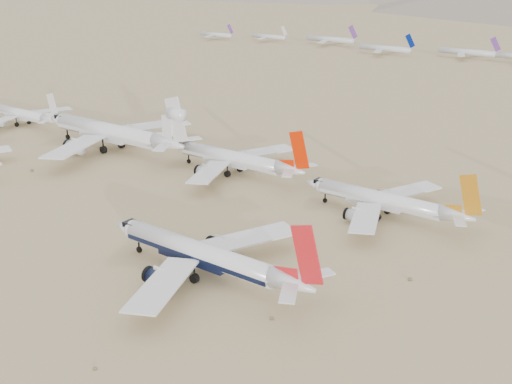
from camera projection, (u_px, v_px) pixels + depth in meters
ground at (169, 284)px, 129.11m from camera, size 7000.00×7000.00×0.00m
main_airliner at (207, 256)px, 129.97m from camera, size 51.01×49.82×18.00m
row2_gold_tail at (386, 201)px, 160.82m from camera, size 44.69×43.70×15.91m
row2_orange_tail at (235, 159)px, 192.89m from camera, size 48.80×47.73×17.41m
row2_white_trijet at (115, 133)px, 215.85m from camera, size 63.72×62.28×22.58m
row2_white_twin at (23, 115)px, 250.49m from camera, size 42.88×41.96×15.32m
desert_scrub at (36, 366)px, 102.64m from camera, size 261.14×121.67×0.63m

